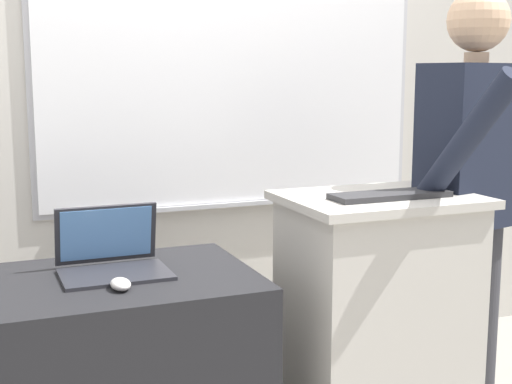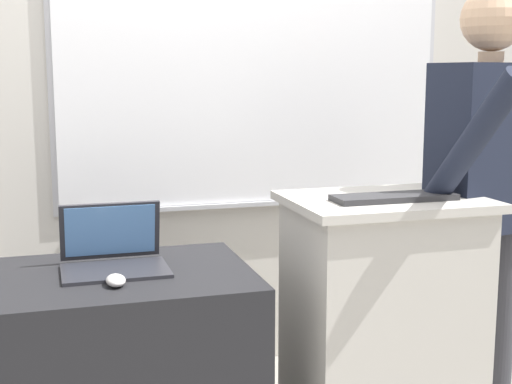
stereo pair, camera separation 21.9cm
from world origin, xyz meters
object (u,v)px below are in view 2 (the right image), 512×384
object	(u,v)px
side_desk	(118,380)
computer_mouse_by_laptop	(116,280)
wireless_keyboard	(394,197)
person_presenter	(485,185)
lectern_podium	(381,329)
laptop	(113,250)

from	to	relation	value
side_desk	computer_mouse_by_laptop	bearing A→B (deg)	-93.22
wireless_keyboard	side_desk	bearing A→B (deg)	170.21
wireless_keyboard	computer_mouse_by_laptop	world-z (taller)	wireless_keyboard
person_presenter	wireless_keyboard	world-z (taller)	person_presenter
person_presenter	wireless_keyboard	xyz separation A→B (m)	(-0.42, -0.10, -0.01)
side_desk	person_presenter	size ratio (longest dim) A/B	0.53
computer_mouse_by_laptop	side_desk	bearing A→B (deg)	86.78
lectern_podium	person_presenter	size ratio (longest dim) A/B	0.57
side_desk	computer_mouse_by_laptop	xyz separation A→B (m)	(-0.01, -0.14, 0.39)
side_desk	computer_mouse_by_laptop	world-z (taller)	computer_mouse_by_laptop
side_desk	computer_mouse_by_laptop	size ratio (longest dim) A/B	8.96
person_presenter	lectern_podium	bearing A→B (deg)	171.45
computer_mouse_by_laptop	lectern_podium	bearing A→B (deg)	2.76
lectern_podium	computer_mouse_by_laptop	xyz separation A→B (m)	(-0.93, -0.04, 0.27)
side_desk	wireless_keyboard	distance (m)	1.11
laptop	person_presenter	bearing A→B (deg)	-5.91
laptop	side_desk	bearing A→B (deg)	-93.98
lectern_podium	computer_mouse_by_laptop	bearing A→B (deg)	-177.24
laptop	wireless_keyboard	bearing A→B (deg)	-14.58
person_presenter	wireless_keyboard	bearing A→B (deg)	179.83
person_presenter	laptop	distance (m)	1.36
side_desk	lectern_podium	bearing A→B (deg)	-5.94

